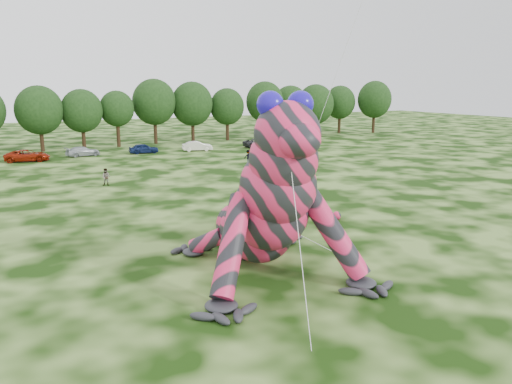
{
  "coord_description": "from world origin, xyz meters",
  "views": [
    {
      "loc": [
        -16.4,
        -21.78,
        9.61
      ],
      "look_at": [
        -4.29,
        1.11,
        4.0
      ],
      "focal_mm": 35.0,
      "sensor_mm": 36.0,
      "label": 1
    }
  ],
  "objects": [
    {
      "name": "tree_8",
      "position": [
        -4.22,
        56.99,
        4.47
      ],
      "size": [
        6.14,
        5.53,
        8.94
      ],
      "primitive_type": null,
      "color": "black",
      "rests_on": "ground"
    },
    {
      "name": "car_4",
      "position": [
        2.41,
        47.84,
        0.7
      ],
      "size": [
        4.19,
        1.87,
        1.4
      ],
      "primitive_type": "imported",
      "rotation": [
        0.0,
        0.0,
        1.52
      ],
      "color": "#111F4B",
      "rests_on": "ground"
    },
    {
      "name": "tree_13",
      "position": [
        27.13,
        57.13,
        5.06
      ],
      "size": [
        6.83,
        6.15,
        10.13
      ],
      "primitive_type": null,
      "color": "black",
      "rests_on": "ground"
    },
    {
      "name": "tree_14",
      "position": [
        33.46,
        58.72,
        4.7
      ],
      "size": [
        6.82,
        6.14,
        9.4
      ],
      "primitive_type": null,
      "color": "black",
      "rests_on": "ground"
    },
    {
      "name": "tree_10",
      "position": [
        7.4,
        58.58,
        5.25
      ],
      "size": [
        7.09,
        6.38,
        10.5
      ],
      "primitive_type": null,
      "color": "black",
      "rests_on": "ground"
    },
    {
      "name": "inflatable_gecko",
      "position": [
        -4.09,
        2.11,
        4.68
      ],
      "size": [
        17.9,
        20.48,
        9.37
      ],
      "primitive_type": null,
      "rotation": [
        0.0,
        0.0,
        -0.12
      ],
      "color": "#E22559",
      "rests_on": "ground"
    },
    {
      "name": "tree_7",
      "position": [
        -10.08,
        56.8,
        4.74
      ],
      "size": [
        6.68,
        6.01,
        9.48
      ],
      "primitive_type": null,
      "color": "black",
      "rests_on": "ground"
    },
    {
      "name": "car_5",
      "position": [
        10.06,
        46.72,
        0.72
      ],
      "size": [
        4.58,
        2.38,
        1.44
      ],
      "primitive_type": "imported",
      "rotation": [
        0.0,
        0.0,
        1.36
      ],
      "color": "silver",
      "rests_on": "ground"
    },
    {
      "name": "tree_16",
      "position": [
        45.45,
        59.37,
        4.69
      ],
      "size": [
        6.26,
        5.63,
        9.37
      ],
      "primitive_type": null,
      "color": "black",
      "rests_on": "ground"
    },
    {
      "name": "ground",
      "position": [
        0.0,
        0.0,
        0.0
      ],
      "size": [
        240.0,
        240.0,
        0.0
      ],
      "primitive_type": "plane",
      "color": "#16330A",
      "rests_on": "ground"
    },
    {
      "name": "spectator_5",
      "position": [
        4.26,
        17.94,
        0.79
      ],
      "size": [
        0.94,
        1.53,
        1.57
      ],
      "primitive_type": "imported",
      "rotation": [
        0.0,
        0.0,
        1.92
      ],
      "color": "gray",
      "rests_on": "ground"
    },
    {
      "name": "tree_12",
      "position": [
        20.01,
        57.74,
        4.49
      ],
      "size": [
        5.99,
        5.39,
        8.97
      ],
      "primitive_type": null,
      "color": "black",
      "rests_on": "ground"
    },
    {
      "name": "car_6",
      "position": [
        20.12,
        46.39,
        0.68
      ],
      "size": [
        5.07,
        2.74,
        1.35
      ],
      "primitive_type": "imported",
      "rotation": [
        0.0,
        0.0,
        1.47
      ],
      "color": "#28272A",
      "rests_on": "ground"
    },
    {
      "name": "spectator_2",
      "position": [
        11.28,
        32.56,
        0.85
      ],
      "size": [
        1.24,
        0.93,
        1.7
      ],
      "primitive_type": "imported",
      "rotation": [
        0.0,
        0.0,
        2.84
      ],
      "color": "gray",
      "rests_on": "ground"
    },
    {
      "name": "car_3",
      "position": [
        -5.7,
        48.94,
        0.66
      ],
      "size": [
        4.8,
        2.68,
        1.32
      ],
      "primitive_type": "imported",
      "rotation": [
        0.0,
        0.0,
        1.76
      ],
      "color": "#9EA4A8",
      "rests_on": "ground"
    },
    {
      "name": "tree_17",
      "position": [
        51.95,
        56.66,
        5.15
      ],
      "size": [
        6.98,
        6.28,
        10.3
      ],
      "primitive_type": null,
      "color": "black",
      "rests_on": "ground"
    },
    {
      "name": "spectator_1",
      "position": [
        -7.07,
        26.8,
        0.84
      ],
      "size": [
        1.01,
        0.92,
        1.68
      ],
      "primitive_type": "imported",
      "rotation": [
        0.0,
        0.0,
        5.85
      ],
      "color": "gray",
      "rests_on": "ground"
    },
    {
      "name": "tree_9",
      "position": [
        1.06,
        57.35,
        4.34
      ],
      "size": [
        5.27,
        4.74,
        8.68
      ],
      "primitive_type": null,
      "color": "black",
      "rests_on": "ground"
    },
    {
      "name": "spectator_3",
      "position": [
        14.99,
        28.06,
        0.94
      ],
      "size": [
        0.56,
        1.14,
        1.88
      ],
      "primitive_type": "imported",
      "rotation": [
        0.0,
        0.0,
        4.62
      ],
      "color": "gray",
      "rests_on": "ground"
    },
    {
      "name": "car_2",
      "position": [
        -12.72,
        47.24,
        0.75
      ],
      "size": [
        5.74,
        3.37,
        1.5
      ],
      "primitive_type": "imported",
      "rotation": [
        0.0,
        0.0,
        1.4
      ],
      "color": "maroon",
      "rests_on": "ground"
    },
    {
      "name": "car_7",
      "position": [
        25.3,
        48.44,
        0.7
      ],
      "size": [
        4.96,
        2.41,
        1.39
      ],
      "primitive_type": "imported",
      "rotation": [
        0.0,
        0.0,
        1.67
      ],
      "color": "silver",
      "rests_on": "ground"
    },
    {
      "name": "tree_15",
      "position": [
        38.47,
        57.77,
        4.82
      ],
      "size": [
        7.17,
        6.45,
        9.63
      ],
      "primitive_type": null,
      "color": "black",
      "rests_on": "ground"
    },
    {
      "name": "tree_11",
      "position": [
        13.79,
        58.2,
        5.03
      ],
      "size": [
        7.01,
        6.31,
        10.07
      ],
      "primitive_type": null,
      "color": "black",
      "rests_on": "ground"
    }
  ]
}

